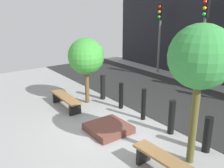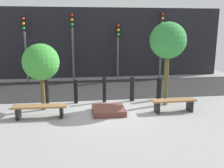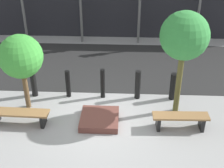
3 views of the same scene
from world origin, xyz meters
name	(u,v)px [view 3 (image 3 of 3)]	position (x,y,z in m)	size (l,w,h in m)	color
ground_plane	(100,120)	(0.00, 0.00, 0.00)	(18.00, 18.00, 0.00)	#959595
road_strip	(107,65)	(0.00, 3.74, 0.01)	(18.00, 4.35, 0.01)	#262626
bench_left	(19,115)	(-2.41, -0.31, 0.33)	(1.84, 0.47, 0.45)	black
bench_right	(180,119)	(2.41, -0.31, 0.34)	(1.66, 0.45, 0.48)	black
planter_bed	(100,119)	(0.00, -0.11, 0.10)	(1.16, 1.17, 0.21)	brown
tree_behind_left_bench	(21,57)	(-2.41, 0.61, 1.82)	(1.35, 1.35, 2.51)	brown
tree_behind_right_bench	(184,37)	(2.41, 0.61, 2.55)	(1.42, 1.42, 3.30)	brown
bollard_far_left	(34,83)	(-2.38, 1.32, 0.51)	(0.20, 0.20, 1.02)	black
bollard_left	(68,84)	(-1.19, 1.32, 0.49)	(0.16, 0.16, 0.98)	black
bollard_center	(103,84)	(0.00, 1.32, 0.54)	(0.15, 0.15, 1.08)	black
bollard_right	(138,85)	(1.19, 1.32, 0.52)	(0.19, 0.19, 1.04)	black
bollard_far_right	(173,87)	(2.38, 1.32, 0.48)	(0.21, 0.21, 0.97)	black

